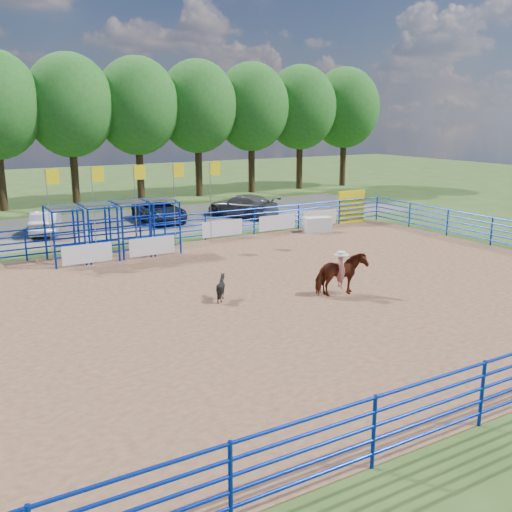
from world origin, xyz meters
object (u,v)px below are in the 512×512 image
Objects in this scene: car_d at (242,206)px; car_b at (46,222)px; announcer_table at (317,224)px; horse_and_rider at (341,273)px; calf at (221,288)px; car_c at (159,210)px.

car_b is at bearing -25.67° from car_d.
car_d reaches higher than announcer_table.
announcer_table is 0.69× the size of horse_and_rider.
horse_and_rider is at bearing 128.48° from car_b.
calf is at bearing 117.38° from car_b.
horse_and_rider is 4.41m from calf.
car_c is (6.84, 0.34, 0.05)m from car_b.
calf is 17.52m from car_d.
horse_and_rider reaches higher than calf.
car_c reaches higher than car_b.
announcer_table is 11.93m from horse_and_rider.
calf is at bearing -141.11° from announcer_table.
announcer_table is 1.72× the size of calf.
car_d is at bearing -43.39° from calf.
car_b is 12.23m from car_d.
car_d is at bearing 73.11° from horse_and_rider.
car_c is 5.46m from car_d.
announcer_table is 0.31× the size of car_c.
announcer_table is at bearing 57.91° from horse_and_rider.
car_b is 0.80× the size of car_d.
car_d is at bearing -167.02° from car_b.
horse_and_rider is 17.72m from car_c.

